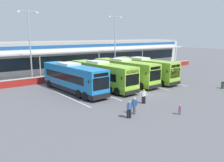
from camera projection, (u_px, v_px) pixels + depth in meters
The scene contains 19 objects.
ground_plane at pixel (145, 94), 29.51m from camera, with size 200.00×200.00×0.00m, color #56565B.
terminal_building at pixel (55, 56), 49.86m from camera, with size 70.00×13.00×6.00m.
red_barrier_wall at pixel (85, 75), 40.69m from camera, with size 60.00×0.40×1.10m.
coach_bus_leftmost at pixel (73, 78), 30.46m from camera, with size 3.36×12.26×3.78m.
coach_bus_left_centre at pixel (102, 76), 32.65m from camera, with size 3.36×12.26×3.78m.
coach_bus_centre at pixel (125, 72), 35.77m from camera, with size 3.36×12.26×3.78m.
coach_bus_right_centre at pixel (144, 70), 37.75m from camera, with size 3.36×12.26×3.78m.
bay_stripe_far_west at pixel (63, 95), 29.16m from camera, with size 0.14×13.00×0.01m, color silver.
bay_stripe_west at pixel (91, 90), 31.67m from camera, with size 0.14×13.00×0.01m, color silver.
bay_stripe_mid_west at pixel (116, 86), 34.18m from camera, with size 0.14×13.00×0.01m, color silver.
bay_stripe_centre at pixel (136, 83), 36.69m from camera, with size 0.14×13.00×0.01m, color silver.
bay_stripe_mid_east at pixel (155, 80), 39.19m from camera, with size 0.14×13.00×0.01m, color silver.
pedestrian_with_handbag at pixel (134, 105), 22.01m from camera, with size 0.55×0.59×1.62m.
pedestrian_in_dark_coat at pixel (144, 96), 25.35m from camera, with size 0.54×0.33×1.62m.
pedestrian_child at pixel (180, 109), 21.87m from camera, with size 0.33×0.18×1.00m.
pedestrian_near_bin at pixel (129, 109), 20.90m from camera, with size 0.54×0.30×1.62m.
lamp_post_west at pixel (30, 42), 35.78m from camera, with size 3.24×0.28×11.00m.
lamp_post_centre at pixel (115, 41), 45.44m from camera, with size 3.24×0.28×11.00m.
litter_bin at pixel (223, 85), 32.58m from camera, with size 0.54×0.54×0.93m.
Camera 1 is at (-20.73, -20.16, 7.40)m, focal length 37.38 mm.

